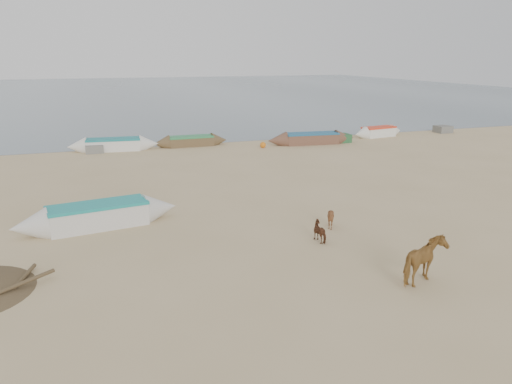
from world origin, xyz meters
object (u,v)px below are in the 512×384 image
cow_adult (424,261)px  calf_front (331,218)px  near_canoe (98,215)px  calf_right (322,231)px

cow_adult → calf_front: size_ratio=1.92×
near_canoe → cow_adult: bearing=-52.6°
calf_front → calf_right: (-0.95, -1.12, -0.06)m
calf_right → near_canoe: (-7.64, 4.33, 0.11)m
cow_adult → calf_right: size_ratio=2.22×
calf_front → cow_adult: bearing=-15.9°
cow_adult → calf_front: (-0.31, 5.29, -0.27)m
calf_right → cow_adult: bearing=166.5°
calf_right → calf_front: bearing=-70.8°
near_canoe → calf_front: bearing=-29.5°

